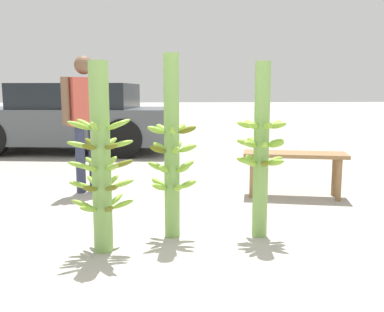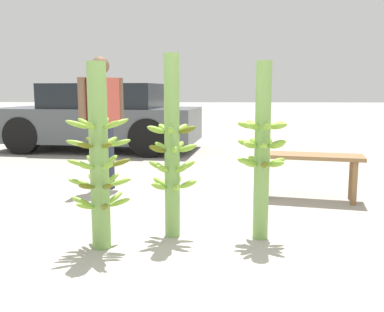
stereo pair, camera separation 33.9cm
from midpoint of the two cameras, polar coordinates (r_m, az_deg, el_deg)
The scene contains 7 objects.
ground_plane at distance 3.10m, azimuth -4.05°, elevation -13.69°, with size 80.00×80.00×0.00m, color #9E998E.
banana_stalk_left at distance 3.18m, azimuth -15.05°, elevation -0.55°, with size 0.48×0.47×1.39m.
banana_stalk_center at distance 3.40m, azimuth -5.57°, elevation 0.80°, with size 0.41×0.41×1.47m.
banana_stalk_right at distance 3.42m, azimuth 6.43°, elevation 0.92°, with size 0.40×0.40×1.41m.
vendor_person at distance 5.13m, azimuth -15.92°, elevation 5.74°, with size 0.50×0.45×1.57m.
market_bench at distance 4.84m, azimuth 11.58°, elevation -0.64°, with size 1.17×0.61×0.50m.
parked_car at distance 8.66m, azimuth -16.80°, elevation 4.83°, with size 4.09×2.20×1.31m.
Camera 1 is at (-0.16, -2.86, 1.18)m, focal length 40.00 mm.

